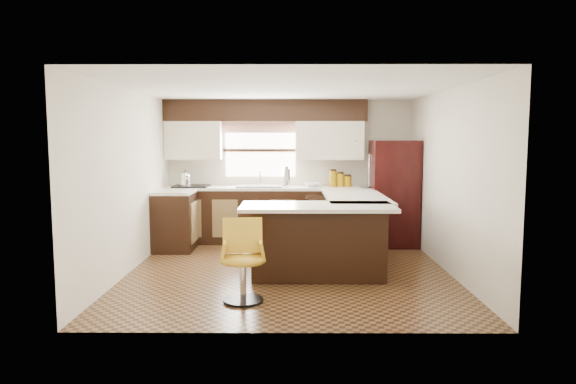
{
  "coord_description": "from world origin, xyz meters",
  "views": [
    {
      "loc": [
        0.03,
        -6.71,
        1.77
      ],
      "look_at": [
        -0.01,
        0.45,
        1.01
      ],
      "focal_mm": 32.0,
      "sensor_mm": 36.0,
      "label": 1
    }
  ],
  "objects_px": {
    "peninsula_return": "(318,243)",
    "refrigerator": "(393,193)",
    "peninsula_long": "(351,229)",
    "bar_chair": "(243,261)"
  },
  "relations": [
    {
      "from": "peninsula_long",
      "to": "refrigerator",
      "type": "distance_m",
      "value": 1.37
    },
    {
      "from": "peninsula_long",
      "to": "peninsula_return",
      "type": "height_order",
      "value": "same"
    },
    {
      "from": "refrigerator",
      "to": "bar_chair",
      "type": "distance_m",
      "value": 3.7
    },
    {
      "from": "peninsula_long",
      "to": "bar_chair",
      "type": "bearing_deg",
      "value": -125.63
    },
    {
      "from": "peninsula_return",
      "to": "refrigerator",
      "type": "xyz_separation_m",
      "value": [
        1.34,
        1.99,
        0.41
      ]
    },
    {
      "from": "peninsula_long",
      "to": "bar_chair",
      "type": "relative_size",
      "value": 2.18
    },
    {
      "from": "peninsula_long",
      "to": "bar_chair",
      "type": "height_order",
      "value": "peninsula_long"
    },
    {
      "from": "peninsula_long",
      "to": "bar_chair",
      "type": "distance_m",
      "value": 2.38
    },
    {
      "from": "peninsula_return",
      "to": "bar_chair",
      "type": "distance_m",
      "value": 1.29
    },
    {
      "from": "peninsula_return",
      "to": "bar_chair",
      "type": "height_order",
      "value": "peninsula_return"
    }
  ]
}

